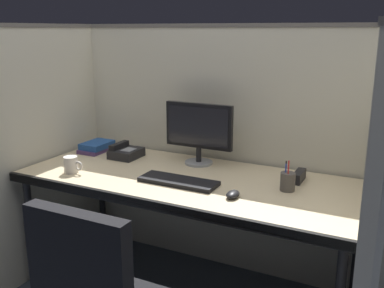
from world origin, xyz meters
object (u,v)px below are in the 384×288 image
(desk, at_px, (187,186))
(keyboard_main, at_px, (179,181))
(book_stack, at_px, (96,147))
(desk_phone, at_px, (126,152))
(computer_mouse, at_px, (233,194))
(red_stapler, at_px, (299,176))
(coffee_mug, at_px, (71,165))
(monitor_center, at_px, (199,129))
(pen_cup, at_px, (288,181))

(desk, bearing_deg, keyboard_main, -89.13)
(desk, xyz_separation_m, book_stack, (-0.80, 0.21, 0.08))
(book_stack, relative_size, desk_phone, 1.18)
(computer_mouse, bearing_deg, keyboard_main, 169.46)
(desk_phone, xyz_separation_m, red_stapler, (1.11, 0.04, -0.01))
(keyboard_main, bearing_deg, coffee_mug, -169.43)
(desk, xyz_separation_m, computer_mouse, (0.34, -0.16, 0.07))
(monitor_center, xyz_separation_m, computer_mouse, (0.39, -0.43, -0.20))
(desk, bearing_deg, red_stapler, 21.51)
(book_stack, bearing_deg, computer_mouse, -18.07)
(monitor_center, height_order, desk_phone, monitor_center)
(monitor_center, height_order, coffee_mug, monitor_center)
(keyboard_main, distance_m, computer_mouse, 0.34)
(desk_phone, bearing_deg, desk, -18.46)
(book_stack, xyz_separation_m, red_stapler, (1.37, 0.02, -0.00))
(monitor_center, bearing_deg, keyboard_main, -80.79)
(monitor_center, xyz_separation_m, desk_phone, (-0.48, -0.09, -0.18))
(computer_mouse, bearing_deg, pen_cup, 45.66)
(keyboard_main, xyz_separation_m, computer_mouse, (0.34, -0.06, 0.01))
(monitor_center, relative_size, pen_cup, 2.63)
(monitor_center, distance_m, red_stapler, 0.66)
(pen_cup, xyz_separation_m, coffee_mug, (-1.18, -0.27, -0.00))
(book_stack, bearing_deg, monitor_center, 4.41)
(pen_cup, bearing_deg, book_stack, 173.55)
(desk, bearing_deg, pen_cup, 5.91)
(computer_mouse, bearing_deg, red_stapler, 58.91)
(desk, height_order, computer_mouse, computer_mouse)
(computer_mouse, xyz_separation_m, book_stack, (-1.13, 0.37, 0.01))
(keyboard_main, height_order, red_stapler, red_stapler)
(book_stack, bearing_deg, desk_phone, -6.49)
(desk, relative_size, red_stapler, 12.67)
(computer_mouse, relative_size, coffee_mug, 0.76)
(monitor_center, bearing_deg, book_stack, -175.59)
(desk, xyz_separation_m, pen_cup, (0.55, 0.06, 0.10))
(monitor_center, distance_m, keyboard_main, 0.42)
(coffee_mug, bearing_deg, desk, 18.87)
(desk, xyz_separation_m, red_stapler, (0.57, 0.22, 0.08))
(keyboard_main, bearing_deg, red_stapler, 29.62)
(coffee_mug, relative_size, red_stapler, 0.84)
(pen_cup, distance_m, desk_phone, 1.09)
(pen_cup, distance_m, book_stack, 1.35)
(desk_phone, bearing_deg, coffee_mug, -103.74)
(keyboard_main, bearing_deg, book_stack, 158.94)
(book_stack, bearing_deg, keyboard_main, -21.06)
(desk, bearing_deg, computer_mouse, -25.51)
(computer_mouse, height_order, pen_cup, pen_cup)
(desk, bearing_deg, monitor_center, 102.21)
(monitor_center, bearing_deg, desk, -77.79)
(book_stack, height_order, red_stapler, book_stack)
(pen_cup, xyz_separation_m, desk_phone, (-1.09, 0.12, -0.02))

